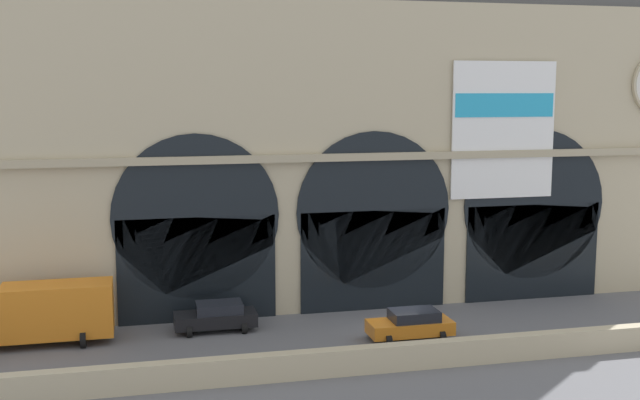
{
  "coord_description": "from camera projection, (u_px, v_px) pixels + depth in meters",
  "views": [
    {
      "loc": [
        -13.49,
        -38.11,
        12.97
      ],
      "look_at": [
        -3.23,
        5.0,
        6.64
      ],
      "focal_mm": 43.89,
      "sensor_mm": 36.0,
      "label": 1
    }
  ],
  "objects": [
    {
      "name": "station_building",
      "position": [
        362.0,
        121.0,
        47.36
      ],
      "size": [
        43.17,
        5.54,
        22.75
      ],
      "color": "#BCAD8C",
      "rests_on": "ground"
    },
    {
      "name": "box_truck_west",
      "position": [
        39.0,
        312.0,
        39.72
      ],
      "size": [
        7.5,
        2.91,
        3.12
      ],
      "color": "orange",
      "rests_on": "ground"
    },
    {
      "name": "car_midwest",
      "position": [
        216.0,
        316.0,
        42.13
      ],
      "size": [
        4.4,
        2.22,
        1.55
      ],
      "color": "black",
      "rests_on": "ground"
    },
    {
      "name": "quay_parapet_wall",
      "position": [
        436.0,
        354.0,
        36.72
      ],
      "size": [
        90.0,
        0.7,
        1.23
      ],
      "primitive_type": "cube",
      "color": "#BCAD8C",
      "rests_on": "ground"
    },
    {
      "name": "ground_plane",
      "position": [
        401.0,
        334.0,
        41.62
      ],
      "size": [
        200.0,
        200.0,
        0.0
      ],
      "primitive_type": "plane",
      "color": "slate"
    },
    {
      "name": "car_center",
      "position": [
        411.0,
        324.0,
        40.71
      ],
      "size": [
        4.4,
        2.22,
        1.55
      ],
      "color": "orange",
      "rests_on": "ground"
    }
  ]
}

